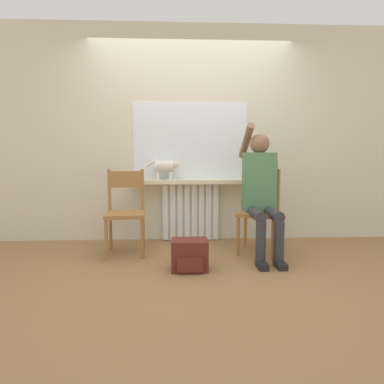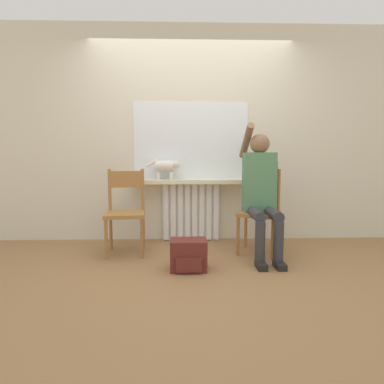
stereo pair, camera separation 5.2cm
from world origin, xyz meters
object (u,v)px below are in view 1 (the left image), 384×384
object	(u,v)px
chair_left	(126,211)
person	(261,188)
cat	(166,167)
backpack	(190,255)
chair_right	(259,210)

from	to	relation	value
chair_left	person	world-z (taller)	person
person	cat	xyz separation A→B (m)	(-1.04, 0.58, 0.21)
cat	backpack	size ratio (longest dim) A/B	1.25
chair_left	backpack	xyz separation A→B (m)	(0.68, -0.57, -0.34)
chair_left	cat	size ratio (longest dim) A/B	2.17
chair_right	cat	bearing A→B (deg)	-179.82
backpack	chair_right	bearing A→B (deg)	34.94
chair_right	backpack	bearing A→B (deg)	-120.96
person	cat	distance (m)	1.21
chair_left	person	xyz separation A→B (m)	(1.47, -0.11, 0.25)
cat	backpack	distance (m)	1.33
backpack	person	bearing A→B (deg)	29.79
cat	backpack	xyz separation A→B (m)	(0.26, -1.03, -0.80)
chair_left	person	bearing A→B (deg)	-9.45
chair_right	person	xyz separation A→B (m)	(-0.02, -0.11, 0.25)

